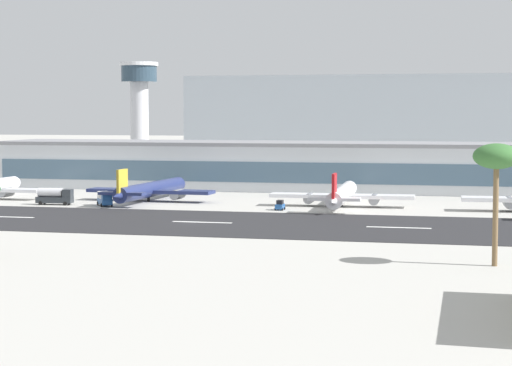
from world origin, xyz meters
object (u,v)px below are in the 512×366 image
(airliner_gold_tail_gate_1, at_px, (149,190))
(service_box_truck_2, at_px, (105,198))
(service_fuel_truck_1, at_px, (55,196))
(airliner_red_tail_gate_2, at_px, (341,195))
(terminal_building, at_px, (283,165))
(distant_hotel_block, at_px, (361,121))
(service_baggage_tug_0, at_px, (280,205))
(palm_tree_0, at_px, (497,159))
(control_tower, at_px, (139,104))

(airliner_gold_tail_gate_1, distance_m, service_box_truck_2, 14.08)
(service_fuel_truck_1, bearing_deg, airliner_red_tail_gate_2, 3.70)
(terminal_building, relative_size, distant_hotel_block, 1.18)
(airliner_gold_tail_gate_1, height_order, service_baggage_tug_0, airliner_gold_tail_gate_1)
(palm_tree_0, bearing_deg, service_fuel_truck_1, 145.50)
(service_baggage_tug_0, bearing_deg, service_box_truck_2, -88.63)
(distant_hotel_block, height_order, service_baggage_tug_0, distant_hotel_block)
(control_tower, distance_m, service_baggage_tug_0, 117.83)
(airliner_gold_tail_gate_1, bearing_deg, service_box_truck_2, 156.80)
(palm_tree_0, bearing_deg, terminal_building, 113.83)
(terminal_building, relative_size, service_box_truck_2, 26.22)
(airliner_red_tail_gate_2, bearing_deg, control_tower, 41.38)
(terminal_building, bearing_deg, service_box_truck_2, -118.38)
(terminal_building, height_order, control_tower, control_tower)
(control_tower, relative_size, airliner_gold_tail_gate_1, 0.92)
(terminal_building, height_order, airliner_red_tail_gate_2, terminal_building)
(control_tower, height_order, service_baggage_tug_0, control_tower)
(airliner_red_tail_gate_2, bearing_deg, palm_tree_0, -159.40)
(distant_hotel_block, xyz_separation_m, palm_tree_0, (47.15, -247.92, -3.36))
(service_box_truck_2, bearing_deg, airliner_red_tail_gate_2, 66.35)
(control_tower, xyz_separation_m, distant_hotel_block, (64.18, 86.51, -6.18))
(control_tower, bearing_deg, service_box_truck_2, -74.66)
(terminal_building, xyz_separation_m, service_box_truck_2, (-30.69, -56.81, -4.88))
(airliner_red_tail_gate_2, bearing_deg, distant_hotel_block, 3.20)
(airliner_red_tail_gate_2, height_order, service_baggage_tug_0, airliner_red_tail_gate_2)
(service_baggage_tug_0, relative_size, service_box_truck_2, 0.51)
(airliner_red_tail_gate_2, bearing_deg, service_fuel_truck_1, 96.53)
(terminal_building, height_order, palm_tree_0, palm_tree_0)
(terminal_building, bearing_deg, control_tower, 146.57)
(control_tower, height_order, service_fuel_truck_1, control_tower)
(control_tower, xyz_separation_m, service_box_truck_2, (25.82, -94.11, -22.66))
(control_tower, bearing_deg, airliner_gold_tail_gate_1, -68.51)
(terminal_building, distance_m, service_fuel_truck_1, 71.47)
(airliner_gold_tail_gate_1, bearing_deg, palm_tree_0, -131.82)
(palm_tree_0, bearing_deg, airliner_red_tail_gate_2, 112.50)
(distant_hotel_block, distance_m, service_fuel_truck_1, 188.31)
(control_tower, distance_m, service_fuel_truck_1, 97.64)
(control_tower, bearing_deg, distant_hotel_block, 53.43)
(terminal_building, distance_m, control_tower, 70.01)
(palm_tree_0, bearing_deg, distant_hotel_block, 100.77)
(service_fuel_truck_1, relative_size, palm_tree_0, 0.51)
(service_box_truck_2, bearing_deg, service_fuel_truck_1, -124.13)
(airliner_red_tail_gate_2, height_order, service_box_truck_2, airliner_red_tail_gate_2)
(service_baggage_tug_0, relative_size, service_fuel_truck_1, 0.37)
(service_fuel_truck_1, bearing_deg, airliner_gold_tail_gate_1, 29.04)
(terminal_building, distance_m, service_box_truck_2, 64.75)
(terminal_building, xyz_separation_m, control_tower, (-56.51, 37.31, 17.78))
(distant_hotel_block, distance_m, airliner_red_tail_gate_2, 172.20)
(terminal_building, height_order, service_fuel_truck_1, terminal_building)
(palm_tree_0, bearing_deg, airliner_gold_tail_gate_1, 134.77)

